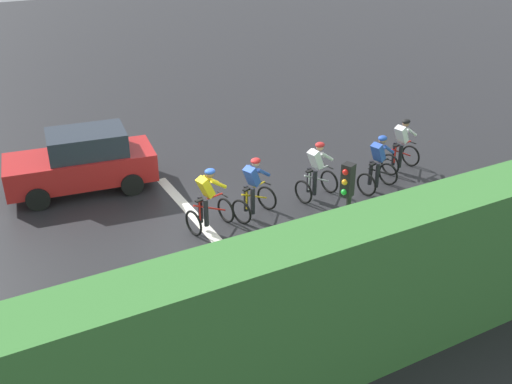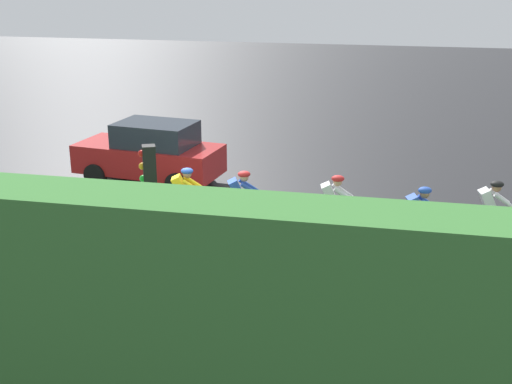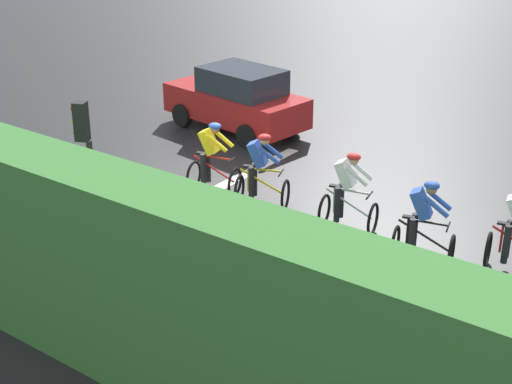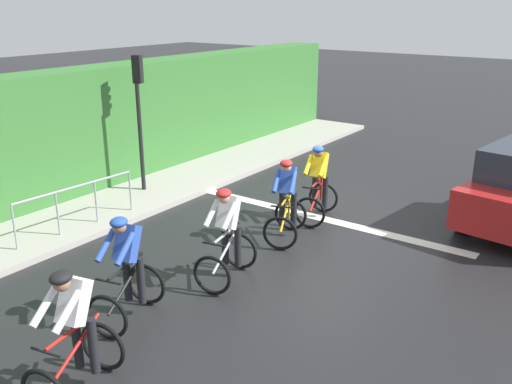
{
  "view_description": "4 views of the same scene",
  "coord_description": "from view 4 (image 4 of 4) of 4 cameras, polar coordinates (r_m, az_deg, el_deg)",
  "views": [
    {
      "loc": [
        11.94,
        -4.96,
        7.68
      ],
      "look_at": [
        0.17,
        1.38,
        0.89
      ],
      "focal_mm": 41.35,
      "sensor_mm": 36.0,
      "label": 1
    },
    {
      "loc": [
        13.73,
        4.81,
        5.98
      ],
      "look_at": [
        0.1,
        1.88,
        1.29
      ],
      "focal_mm": 47.87,
      "sensor_mm": 36.0,
      "label": 2
    },
    {
      "loc": [
        11.97,
        10.23,
        6.87
      ],
      "look_at": [
        0.86,
        2.09,
        0.86
      ],
      "focal_mm": 53.67,
      "sensor_mm": 36.0,
      "label": 3
    },
    {
      "loc": [
        -5.57,
        10.15,
        4.5
      ],
      "look_at": [
        0.82,
        1.16,
        0.71
      ],
      "focal_mm": 38.97,
      "sensor_mm": 36.0,
      "label": 4
    }
  ],
  "objects": [
    {
      "name": "hedge_wall",
      "position": [
        14.11,
        -18.03,
        5.78
      ],
      "size": [
        1.1,
        21.64,
        3.01
      ],
      "primitive_type": "cube",
      "color": "#387533",
      "rests_on": "ground"
    },
    {
      "name": "pedestrian_railing_kerbside",
      "position": [
        11.71,
        -17.96,
        -0.64
      ],
      "size": [
        0.22,
        2.72,
        1.03
      ],
      "color": "#999EA3",
      "rests_on": "ground"
    },
    {
      "name": "road_marking_stop_line",
      "position": [
        12.34,
        5.99,
        -2.51
      ],
      "size": [
        7.0,
        0.3,
        0.01
      ],
      "primitive_type": "cube",
      "color": "silver",
      "rests_on": "ground"
    },
    {
      "name": "traffic_light_near_crossing",
      "position": [
        13.51,
        -11.9,
        8.86
      ],
      "size": [
        0.26,
        0.3,
        3.34
      ],
      "color": "black",
      "rests_on": "ground"
    },
    {
      "name": "sidewalk_kerb",
      "position": [
        13.59,
        -14.35,
        -0.73
      ],
      "size": [
        2.8,
        21.64,
        0.12
      ],
      "primitive_type": "cube",
      "color": "#ADA89E",
      "rests_on": "ground"
    },
    {
      "name": "stone_wall_low",
      "position": [
        14.18,
        -16.81,
        0.94
      ],
      "size": [
        0.44,
        21.64,
        0.62
      ],
      "primitive_type": "cube",
      "color": "gray",
      "rests_on": "ground"
    },
    {
      "name": "cyclist_mid",
      "position": [
        9.28,
        -3.0,
        -4.6
      ],
      "size": [
        0.88,
        1.19,
        1.66
      ],
      "color": "black",
      "rests_on": "ground"
    },
    {
      "name": "cyclist_fourth",
      "position": [
        10.89,
        3.14,
        -0.95
      ],
      "size": [
        1.02,
        1.25,
        1.66
      ],
      "color": "black",
      "rests_on": "ground"
    },
    {
      "name": "ground_plane",
      "position": [
        12.42,
        6.2,
        -2.4
      ],
      "size": [
        80.0,
        80.0,
        0.0
      ],
      "primitive_type": "plane",
      "color": "black"
    },
    {
      "name": "cyclist_second",
      "position": [
        8.37,
        -13.13,
        -7.85
      ],
      "size": [
        0.93,
        1.22,
        1.66
      ],
      "color": "black",
      "rests_on": "ground"
    },
    {
      "name": "cyclist_trailing",
      "position": [
        11.96,
        6.38,
        0.81
      ],
      "size": [
        0.9,
        1.2,
        1.66
      ],
      "color": "black",
      "rests_on": "ground"
    },
    {
      "name": "cyclist_lead",
      "position": [
        7.06,
        -18.19,
        -13.72
      ],
      "size": [
        0.89,
        1.2,
        1.66
      ],
      "color": "black",
      "rests_on": "ground"
    }
  ]
}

